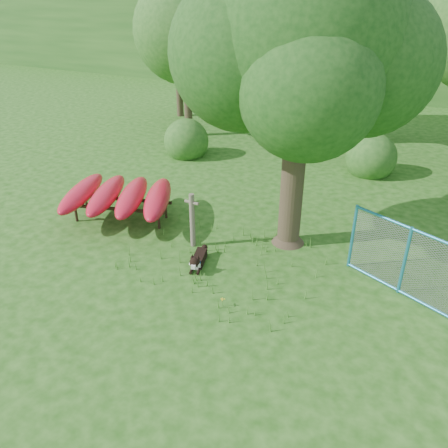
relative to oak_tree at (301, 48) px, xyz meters
The scene contains 14 objects.
ground 5.69m from the oak_tree, 113.33° to the right, with size 80.00×80.00×0.00m, color #1A4B0F.
oak_tree is the anchor object (origin of this frame).
wooden_post 4.72m from the oak_tree, 146.20° to the right, with size 0.39×0.14×1.46m.
kayak_rack 6.28m from the oak_tree, 166.71° to the right, with size 4.00×3.59×0.99m.
husky_dog 5.29m from the oak_tree, 123.69° to the right, with size 0.52×1.07×0.48m.
fence_section 5.06m from the oak_tree, 17.29° to the right, with size 2.56×1.16×2.69m.
wildflower_clump 5.64m from the oak_tree, 92.77° to the right, with size 0.10×0.10×0.21m.
bg_tree_a 10.55m from the oak_tree, 137.02° to the left, with size 4.40×4.40×6.70m.
bg_tree_b 10.14m from the oak_tree, 114.63° to the left, with size 5.20×5.20×8.22m.
bg_tree_c 10.22m from the oak_tree, 88.38° to the left, with size 4.00×4.00×6.12m.
bg_tree_f 14.46m from the oak_tree, 135.07° to the left, with size 3.60×3.60×5.55m.
shrub_left 9.14m from the oak_tree, 142.96° to the left, with size 1.80×1.80×1.80m, color #26571C.
shrub_mid 7.87m from the oak_tree, 82.75° to the left, with size 1.80×1.80×1.80m, color #26571C.
wooded_hillside 25.28m from the oak_tree, 92.76° to the left, with size 80.00×12.00×6.00m, color #26571C.
Camera 1 is at (4.60, -6.82, 5.76)m, focal length 35.00 mm.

